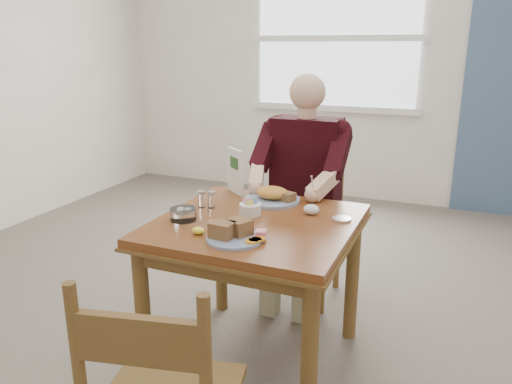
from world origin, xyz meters
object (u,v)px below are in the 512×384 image
at_px(table, 256,242).
at_px(near_plate, 234,233).
at_px(far_plate, 273,196).
at_px(diner, 303,173).
at_px(chair_far, 306,221).

bearing_deg(table, near_plate, -88.72).
xyz_separation_m(table, far_plate, (-0.03, 0.30, 0.14)).
bearing_deg(near_plate, diner, 90.34).
height_order(near_plate, far_plate, same).
xyz_separation_m(table, chair_far, (0.00, 0.80, -0.16)).
bearing_deg(far_plate, near_plate, -86.33).
height_order(table, diner, diner).
relative_size(table, chair_far, 0.97).
relative_size(table, diner, 0.66).
bearing_deg(diner, table, -90.00).
distance_m(chair_far, far_plate, 0.58).
distance_m(chair_far, near_plate, 1.10).
bearing_deg(far_plate, chair_far, 86.48).
bearing_deg(near_plate, table, 91.28).
xyz_separation_m(table, diner, (0.00, 0.71, 0.17)).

